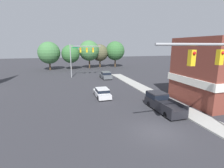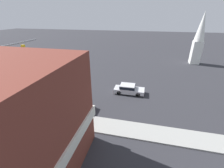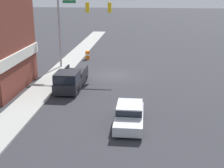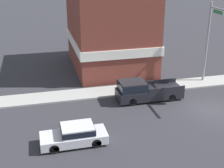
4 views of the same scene
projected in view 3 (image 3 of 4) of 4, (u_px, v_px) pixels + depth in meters
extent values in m
plane|color=#2D2D33|center=(113.00, 75.00, 31.68)|extent=(200.00, 200.00, 0.00)
cube|color=#9E9E99|center=(59.00, 73.00, 32.22)|extent=(2.40, 60.00, 0.14)
cylinder|color=gray|center=(59.00, 32.00, 33.51)|extent=(0.22, 0.22, 7.90)
cube|color=gold|center=(87.00, 7.00, 32.42)|extent=(0.36, 0.36, 1.05)
sphere|color=red|center=(88.00, 4.00, 32.52)|extent=(0.22, 0.22, 0.22)
cube|color=gold|center=(110.00, 8.00, 32.19)|extent=(0.36, 0.36, 1.05)
sphere|color=red|center=(110.00, 4.00, 32.29)|extent=(0.22, 0.22, 0.22)
cube|color=#196B38|center=(69.00, 2.00, 32.44)|extent=(1.40, 0.04, 0.30)
cylinder|color=black|center=(141.00, 130.00, 18.97)|extent=(0.22, 0.66, 0.66)
cylinder|color=black|center=(115.00, 129.00, 19.13)|extent=(0.22, 0.66, 0.66)
cylinder|color=black|center=(142.00, 112.00, 21.57)|extent=(0.22, 0.66, 0.66)
cylinder|color=black|center=(119.00, 112.00, 21.72)|extent=(0.22, 0.66, 0.66)
cube|color=silver|center=(129.00, 118.00, 20.30)|extent=(1.79, 4.42, 0.61)
cube|color=silver|center=(130.00, 108.00, 20.38)|extent=(1.65, 2.12, 0.57)
cube|color=black|center=(130.00, 108.00, 20.38)|extent=(1.66, 2.20, 0.40)
cylinder|color=black|center=(77.00, 90.00, 26.11)|extent=(0.22, 0.66, 0.66)
cylinder|color=black|center=(57.00, 90.00, 26.28)|extent=(0.22, 0.66, 0.66)
cylinder|color=black|center=(85.00, 78.00, 29.50)|extent=(0.22, 0.66, 0.66)
cylinder|color=black|center=(67.00, 78.00, 29.67)|extent=(0.22, 0.66, 0.66)
cube|color=black|center=(72.00, 81.00, 27.81)|extent=(1.96, 5.76, 0.85)
cube|color=black|center=(67.00, 77.00, 26.05)|extent=(1.87, 2.19, 0.80)
cube|color=black|center=(67.00, 77.00, 26.05)|extent=(1.89, 2.28, 0.56)
cube|color=black|center=(84.00, 71.00, 28.71)|extent=(0.12, 3.27, 0.35)
cube|color=black|center=(65.00, 70.00, 28.90)|extent=(0.12, 3.27, 0.35)
cylinder|color=orange|center=(88.00, 55.00, 38.49)|extent=(0.55, 0.55, 1.02)
cylinder|color=white|center=(88.00, 55.00, 38.47)|extent=(0.57, 0.57, 0.18)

